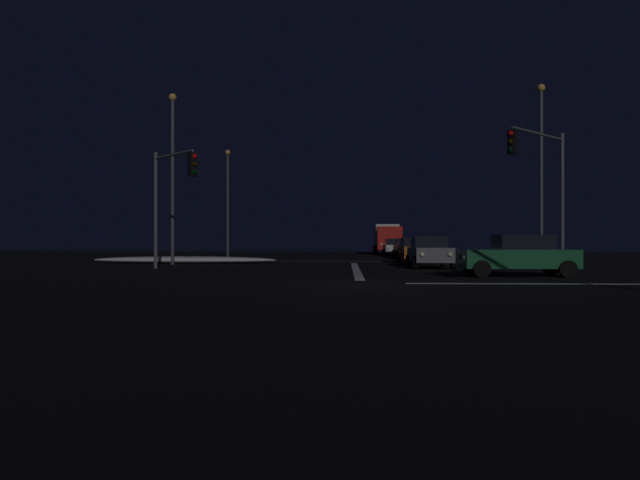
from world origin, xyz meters
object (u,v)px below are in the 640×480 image
Objects in this scene: box_truck at (387,238)px; streetlamp_right_near at (541,162)px; sedan_black at (413,249)px; sedan_green_crossing at (519,255)px; traffic_signal_nw at (171,187)px; sedan_gray at (429,252)px; streetlamp_left_near at (173,167)px; sedan_red at (406,248)px; streetlamp_left_far at (228,195)px; sedan_white at (394,247)px; traffic_signal_ne at (543,172)px; sedan_orange at (416,250)px.

streetlamp_right_near reaches higher than box_truck.
box_truck reaches higher than sedan_black.
box_truck is 39.16m from sedan_green_crossing.
traffic_signal_nw is 0.56× the size of streetlamp_right_near.
sedan_gray is 15.46m from streetlamp_left_near.
sedan_green_crossing is (2.38, -7.11, 0.00)m from sedan_gray.
streetlamp_left_far is (-14.85, 1.74, 4.43)m from sedan_red.
streetlamp_right_near is at bearing -55.45° from sedan_black.
sedan_red is at bearing 57.61° from traffic_signal_nw.
streetlamp_left_far is (-14.80, 7.08, 4.43)m from sedan_black.
sedan_white is at bearing 108.06° from streetlamp_right_near.
sedan_white is 1.00× the size of sedan_green_crossing.
sedan_black is (0.62, 12.74, 0.00)m from sedan_gray.
streetlamp_left_near is (-14.18, 3.82, 4.83)m from sedan_gray.
traffic_signal_nw is at bearing -115.39° from sedan_white.
traffic_signal_ne is 7.00m from streetlamp_right_near.
box_truck is at bearing 92.48° from sedan_red.
sedan_orange is at bearing -43.37° from streetlamp_left_far.
streetlamp_right_near reaches higher than sedan_gray.
traffic_signal_nw is (-12.42, -8.87, 3.10)m from sedan_orange.
sedan_gray is 7.50m from sedan_green_crossing.
sedan_orange is 6.38m from sedan_black.
sedan_orange is 20.07m from streetlamp_left_far.
box_truck is 36.70m from traffic_signal_nw.
streetlamp_right_near reaches higher than sedan_orange.
traffic_signal_ne is (4.65, -9.12, 3.67)m from sedan_orange.
box_truck is at bearing 70.14° from traffic_signal_nw.
streetlamp_left_near reaches higher than sedan_orange.
traffic_signal_nw is at bearing -144.48° from sedan_orange.
sedan_orange is 1.00× the size of sedan_green_crossing.
sedan_white is (0.14, 17.59, 0.00)m from sedan_orange.
traffic_signal_nw is (-12.44, -34.45, 2.20)m from box_truck.
sedan_red is at bearing 93.88° from sedan_green_crossing.
sedan_gray is 0.76× the size of traffic_signal_nw.
sedan_gray is at bearing -90.47° from sedan_orange.
sedan_black and sedan_green_crossing have the same top height.
sedan_orange is at bearing -90.45° from sedan_white.
streetlamp_right_near reaches higher than sedan_black.
traffic_signal_ne is at bearing -30.17° from sedan_gray.
sedan_gray is 24.77m from streetlamp_left_far.
traffic_signal_ne reaches higher than sedan_red.
sedan_red is 24.55m from traffic_signal_nw.
traffic_signal_ne is 0.63× the size of streetlamp_right_near.
sedan_black is 0.76× the size of traffic_signal_nw.
streetlamp_left_near reaches higher than sedan_black.
traffic_signal_ne is (2.32, 4.38, 3.67)m from sedan_green_crossing.
sedan_white is 0.67× the size of traffic_signal_ne.
sedan_black is at bearing -88.36° from box_truck.
streetlamp_left_near reaches higher than box_truck.
box_truck is at bearing 90.84° from sedan_white.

